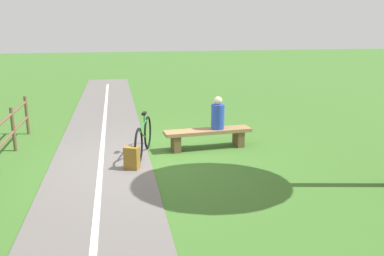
# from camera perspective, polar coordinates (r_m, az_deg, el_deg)

# --- Properties ---
(ground_plane) EXTENTS (80.00, 80.00, 0.00)m
(ground_plane) POSITION_cam_1_polar(r_m,az_deg,el_deg) (8.33, -5.22, -4.72)
(ground_plane) COLOR #3D6B28
(bench) EXTENTS (2.05, 0.52, 0.45)m
(bench) POSITION_cam_1_polar(r_m,az_deg,el_deg) (9.03, 2.33, -1.01)
(bench) COLOR #937047
(bench) RESTS_ON ground_plane
(person_seated) EXTENTS (0.32, 0.32, 0.76)m
(person_seated) POSITION_cam_1_polar(r_m,az_deg,el_deg) (9.00, 3.78, 1.94)
(person_seated) COLOR #2847B7
(person_seated) RESTS_ON bench
(bicycle) EXTENTS (0.57, 1.78, 0.93)m
(bicycle) POSITION_cam_1_polar(r_m,az_deg,el_deg) (8.57, -7.09, -1.45)
(bicycle) COLOR black
(bicycle) RESTS_ON ground_plane
(backpack) EXTENTS (0.33, 0.31, 0.47)m
(backpack) POSITION_cam_1_polar(r_m,az_deg,el_deg) (7.80, -8.75, -4.41)
(backpack) COLOR olive
(backpack) RESTS_ON ground_plane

